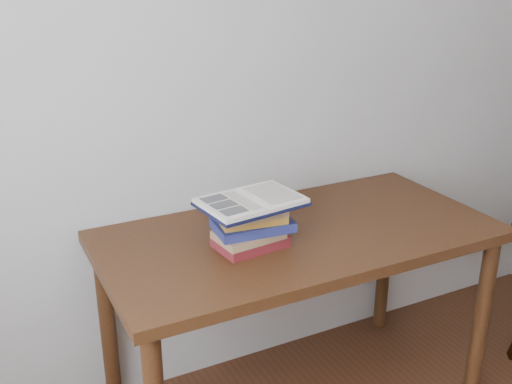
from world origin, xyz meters
TOP-DOWN VIEW (x-y plane):
  - desk at (0.10, 1.38)m, footprint 1.44×0.72m
  - book_stack at (-0.12, 1.34)m, footprint 0.27×0.19m
  - open_book at (-0.12, 1.34)m, footprint 0.36×0.27m

SIDE VIEW (x-z plane):
  - desk at x=0.10m, z-range 0.29..1.06m
  - book_stack at x=-0.12m, z-range 0.77..0.92m
  - open_book at x=-0.12m, z-range 0.92..0.95m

